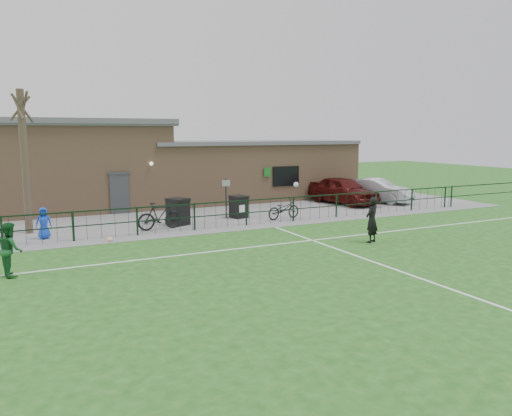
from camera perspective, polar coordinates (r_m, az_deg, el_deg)
name	(u,v)px	position (r m, az deg, el deg)	size (l,w,h in m)	color
ground	(328,271)	(15.66, 8.25, -7.19)	(90.00, 90.00, 0.00)	#1D5118
paving_strip	(187,210)	(27.58, -7.89, -0.27)	(34.00, 13.00, 0.02)	slate
pitch_line_touch	(228,228)	(22.33, -3.21, -2.32)	(28.00, 0.10, 0.01)	white
pitch_line_mid	(268,245)	(18.97, 1.35, -4.28)	(28.00, 0.10, 0.01)	white
pitch_line_perp	(379,264)	(16.84, 13.89, -6.21)	(0.10, 16.00, 0.01)	white
perimeter_fence	(226,214)	(22.40, -3.42, -0.73)	(28.00, 0.10, 1.20)	black
bare_tree	(25,163)	(22.89, -24.92, 4.72)	(0.30, 0.30, 6.00)	#403227
wheelie_bin_left	(178,212)	(23.21, -8.90, -0.51)	(0.76, 0.86, 1.15)	black
wheelie_bin_right	(239,208)	(24.88, -1.99, 0.05)	(0.67, 0.76, 1.02)	black
sign_post	(226,198)	(24.62, -3.45, 1.10)	(0.06, 0.06, 2.00)	black
car_maroon	(343,190)	(30.16, 9.96, 2.02)	(1.91, 4.75, 1.62)	#430D0C
car_silver	(377,190)	(31.28, 13.62, 1.97)	(1.52, 4.35, 1.43)	#989A9F
bicycle_d	(160,216)	(22.21, -10.95, -0.90)	(0.57, 2.01, 1.21)	black
bicycle_e	(284,209)	(24.53, 3.17, -0.11)	(0.66, 1.89, 0.99)	black
spectator_child	(44,223)	(21.64, -23.11, -1.60)	(0.62, 0.41, 1.27)	blue
goalkeeper_kick	(370,219)	(19.86, 12.90, -1.24)	(1.93, 3.76, 2.13)	black
outfield_player	(10,249)	(16.55, -26.27, -4.25)	(0.79, 0.62, 1.63)	#175124
ball_ground	(110,239)	(20.35, -16.37, -3.46)	(0.20, 0.20, 0.20)	white
clubhouse	(155,167)	(29.94, -11.43, 4.61)	(24.25, 5.40, 4.96)	#9F7959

